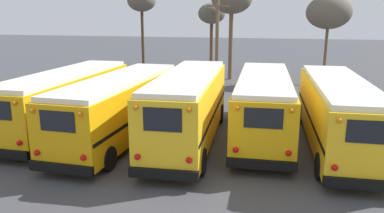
{
  "coord_description": "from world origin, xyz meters",
  "views": [
    {
      "loc": [
        3.91,
        -17.05,
        5.84
      ],
      "look_at": [
        0.0,
        -0.23,
        1.58
      ],
      "focal_mm": 35.0,
      "sensor_mm": 36.0,
      "label": 1
    }
  ],
  "objects_px": {
    "school_bus_3": "(263,104)",
    "school_bus_0": "(67,99)",
    "bare_tree_1": "(329,13)",
    "school_bus_4": "(338,111)",
    "utility_pole": "(217,40)",
    "bare_tree_3": "(212,15)",
    "bare_tree_0": "(142,2)",
    "school_bus_2": "(189,106)",
    "school_bus_1": "(121,105)"
  },
  "relations": [
    {
      "from": "school_bus_3",
      "to": "school_bus_0",
      "type": "bearing_deg",
      "value": -173.82
    },
    {
      "from": "bare_tree_1",
      "to": "school_bus_4",
      "type": "bearing_deg",
      "value": -93.98
    },
    {
      "from": "utility_pole",
      "to": "bare_tree_1",
      "type": "height_order",
      "value": "bare_tree_1"
    },
    {
      "from": "utility_pole",
      "to": "bare_tree_3",
      "type": "height_order",
      "value": "utility_pole"
    },
    {
      "from": "school_bus_3",
      "to": "bare_tree_1",
      "type": "bearing_deg",
      "value": 74.4
    },
    {
      "from": "school_bus_3",
      "to": "utility_pole",
      "type": "height_order",
      "value": "utility_pole"
    },
    {
      "from": "utility_pole",
      "to": "bare_tree_1",
      "type": "xyz_separation_m",
      "value": [
        8.84,
        3.18,
        2.15
      ]
    },
    {
      "from": "bare_tree_0",
      "to": "bare_tree_3",
      "type": "distance_m",
      "value": 8.32
    },
    {
      "from": "bare_tree_0",
      "to": "school_bus_4",
      "type": "bearing_deg",
      "value": -51.76
    },
    {
      "from": "school_bus_2",
      "to": "bare_tree_1",
      "type": "xyz_separation_m",
      "value": [
        7.74,
        17.63,
        4.21
      ]
    },
    {
      "from": "school_bus_0",
      "to": "school_bus_2",
      "type": "relative_size",
      "value": 1.01
    },
    {
      "from": "school_bus_0",
      "to": "school_bus_1",
      "type": "height_order",
      "value": "school_bus_0"
    },
    {
      "from": "school_bus_0",
      "to": "school_bus_2",
      "type": "bearing_deg",
      "value": -5.47
    },
    {
      "from": "school_bus_1",
      "to": "bare_tree_0",
      "type": "height_order",
      "value": "bare_tree_0"
    },
    {
      "from": "school_bus_0",
      "to": "bare_tree_3",
      "type": "xyz_separation_m",
      "value": [
        3.84,
        20.36,
        4.16
      ]
    },
    {
      "from": "school_bus_1",
      "to": "school_bus_3",
      "type": "xyz_separation_m",
      "value": [
        6.59,
        1.79,
        0.03
      ]
    },
    {
      "from": "school_bus_2",
      "to": "bare_tree_3",
      "type": "relative_size",
      "value": 1.43
    },
    {
      "from": "school_bus_0",
      "to": "utility_pole",
      "type": "height_order",
      "value": "utility_pole"
    },
    {
      "from": "school_bus_1",
      "to": "bare_tree_1",
      "type": "bearing_deg",
      "value": 58.09
    },
    {
      "from": "school_bus_1",
      "to": "bare_tree_0",
      "type": "distance_m",
      "value": 24.84
    },
    {
      "from": "school_bus_3",
      "to": "utility_pole",
      "type": "bearing_deg",
      "value": 109.02
    },
    {
      "from": "school_bus_2",
      "to": "bare_tree_3",
      "type": "distance_m",
      "value": 21.55
    },
    {
      "from": "school_bus_0",
      "to": "school_bus_4",
      "type": "distance_m",
      "value": 13.18
    },
    {
      "from": "school_bus_4",
      "to": "school_bus_1",
      "type": "bearing_deg",
      "value": -173.63
    },
    {
      "from": "school_bus_0",
      "to": "school_bus_3",
      "type": "xyz_separation_m",
      "value": [
        9.88,
        1.07,
        0.02
      ]
    },
    {
      "from": "school_bus_3",
      "to": "bare_tree_3",
      "type": "bearing_deg",
      "value": 107.38
    },
    {
      "from": "school_bus_3",
      "to": "school_bus_4",
      "type": "distance_m",
      "value": 3.37
    },
    {
      "from": "school_bus_0",
      "to": "bare_tree_1",
      "type": "xyz_separation_m",
      "value": [
        14.33,
        17.0,
        4.35
      ]
    },
    {
      "from": "school_bus_3",
      "to": "school_bus_4",
      "type": "height_order",
      "value": "school_bus_4"
    },
    {
      "from": "bare_tree_1",
      "to": "bare_tree_3",
      "type": "relative_size",
      "value": 1.07
    },
    {
      "from": "school_bus_1",
      "to": "school_bus_4",
      "type": "relative_size",
      "value": 0.98
    },
    {
      "from": "school_bus_3",
      "to": "bare_tree_0",
      "type": "xyz_separation_m",
      "value": [
        -14.01,
        21.26,
        5.49
      ]
    },
    {
      "from": "bare_tree_3",
      "to": "school_bus_1",
      "type": "bearing_deg",
      "value": -91.49
    },
    {
      "from": "school_bus_0",
      "to": "utility_pole",
      "type": "bearing_deg",
      "value": 68.34
    },
    {
      "from": "school_bus_4",
      "to": "bare_tree_0",
      "type": "xyz_separation_m",
      "value": [
        -17.31,
        21.96,
        5.49
      ]
    },
    {
      "from": "school_bus_2",
      "to": "school_bus_3",
      "type": "xyz_separation_m",
      "value": [
        3.29,
        1.7,
        -0.12
      ]
    },
    {
      "from": "school_bus_3",
      "to": "bare_tree_3",
      "type": "height_order",
      "value": "bare_tree_3"
    },
    {
      "from": "utility_pole",
      "to": "bare_tree_0",
      "type": "relative_size",
      "value": 0.88
    },
    {
      "from": "bare_tree_3",
      "to": "school_bus_3",
      "type": "bearing_deg",
      "value": -72.62
    },
    {
      "from": "school_bus_2",
      "to": "school_bus_3",
      "type": "height_order",
      "value": "school_bus_2"
    },
    {
      "from": "school_bus_4",
      "to": "bare_tree_1",
      "type": "bearing_deg",
      "value": 86.02
    },
    {
      "from": "school_bus_1",
      "to": "school_bus_3",
      "type": "distance_m",
      "value": 6.83
    },
    {
      "from": "school_bus_4",
      "to": "bare_tree_0",
      "type": "height_order",
      "value": "bare_tree_0"
    },
    {
      "from": "school_bus_1",
      "to": "bare_tree_3",
      "type": "xyz_separation_m",
      "value": [
        0.55,
        21.09,
        4.17
      ]
    },
    {
      "from": "bare_tree_1",
      "to": "bare_tree_0",
      "type": "bearing_deg",
      "value": 163.88
    },
    {
      "from": "school_bus_3",
      "to": "bare_tree_0",
      "type": "bearing_deg",
      "value": 123.38
    },
    {
      "from": "school_bus_3",
      "to": "bare_tree_1",
      "type": "xyz_separation_m",
      "value": [
        4.45,
        15.93,
        4.33
      ]
    },
    {
      "from": "school_bus_3",
      "to": "school_bus_2",
      "type": "bearing_deg",
      "value": -152.69
    },
    {
      "from": "school_bus_4",
      "to": "bare_tree_3",
      "type": "height_order",
      "value": "bare_tree_3"
    },
    {
      "from": "school_bus_3",
      "to": "bare_tree_0",
      "type": "relative_size",
      "value": 1.2
    }
  ]
}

